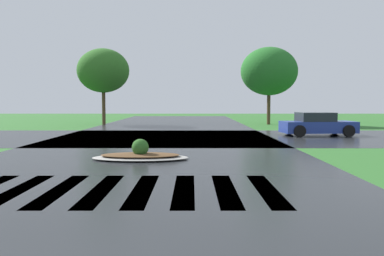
# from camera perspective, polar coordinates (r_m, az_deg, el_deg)

# --- Properties ---
(asphalt_roadway) EXTENTS (11.46, 80.00, 0.01)m
(asphalt_roadway) POSITION_cam_1_polar(r_m,az_deg,el_deg) (13.35, -6.78, -4.63)
(asphalt_roadway) COLOR #232628
(asphalt_roadway) RESTS_ON ground
(asphalt_cross_road) EXTENTS (90.00, 10.31, 0.01)m
(asphalt_cross_road) POSITION_cam_1_polar(r_m,az_deg,el_deg) (22.29, -4.13, -1.27)
(asphalt_cross_road) COLOR #232628
(asphalt_cross_road) RESTS_ON ground
(crosswalk_stripes) EXTENTS (6.75, 3.48, 0.01)m
(crosswalk_stripes) POSITION_cam_1_polar(r_m,az_deg,el_deg) (9.34, -9.70, -8.28)
(crosswalk_stripes) COLOR white
(crosswalk_stripes) RESTS_ON ground
(median_island) EXTENTS (3.18, 1.61, 0.68)m
(median_island) POSITION_cam_1_polar(r_m,az_deg,el_deg) (13.99, -7.24, -3.69)
(median_island) COLOR #9E9B93
(median_island) RESTS_ON ground
(car_dark_suv) EXTENTS (4.10, 2.32, 1.29)m
(car_dark_suv) POSITION_cam_1_polar(r_m,az_deg,el_deg) (24.33, 16.43, 0.43)
(car_dark_suv) COLOR navy
(car_dark_suv) RESTS_ON ground
(background_treeline) EXTENTS (44.76, 5.62, 6.29)m
(background_treeline) POSITION_cam_1_polar(r_m,az_deg,el_deg) (33.97, 2.95, 7.26)
(background_treeline) COLOR #4C3823
(background_treeline) RESTS_ON ground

